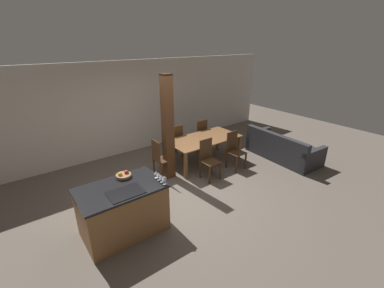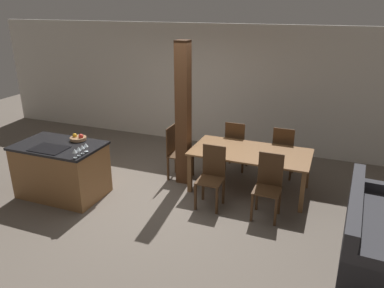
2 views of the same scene
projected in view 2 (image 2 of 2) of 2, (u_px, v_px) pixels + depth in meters
name	position (u px, v px, depth m)	size (l,w,h in m)	color
ground_plane	(155.00, 195.00, 6.45)	(16.00, 16.00, 0.00)	#665B51
wall_back	(209.00, 86.00, 8.41)	(11.20, 0.08, 2.70)	silver
kitchen_island	(62.00, 170.00, 6.32)	(1.43, 0.91, 0.92)	olive
fruit_bowl	(78.00, 138.00, 6.32)	(0.27, 0.27, 0.11)	#99704C
wine_glass_near	(75.00, 151.00, 5.57)	(0.07, 0.07, 0.14)	silver
wine_glass_middle	(78.00, 149.00, 5.65)	(0.07, 0.07, 0.14)	silver
wine_glass_far	(82.00, 147.00, 5.73)	(0.07, 0.07, 0.14)	silver
wine_glass_end	(86.00, 145.00, 5.80)	(0.07, 0.07, 0.14)	silver
dining_table	(250.00, 156.00, 6.41)	(2.01, 1.03, 0.73)	brown
dining_chair_near_left	(212.00, 176.00, 5.97)	(0.40, 0.40, 1.00)	#472D19
dining_chair_near_right	(268.00, 185.00, 5.66)	(0.40, 0.40, 1.00)	#472D19
dining_chair_far_left	(236.00, 145.00, 7.25)	(0.40, 0.40, 1.00)	#472D19
dining_chair_far_right	(283.00, 151.00, 6.94)	(0.40, 0.40, 1.00)	#472D19
dining_chair_head_end	(177.00, 152.00, 6.93)	(0.40, 0.40, 1.00)	#472D19
couch	(380.00, 235.00, 4.85)	(1.08, 2.11, 0.81)	#2D2D33
timber_post	(183.00, 115.00, 6.51)	(0.23, 0.23, 2.54)	#4C2D19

